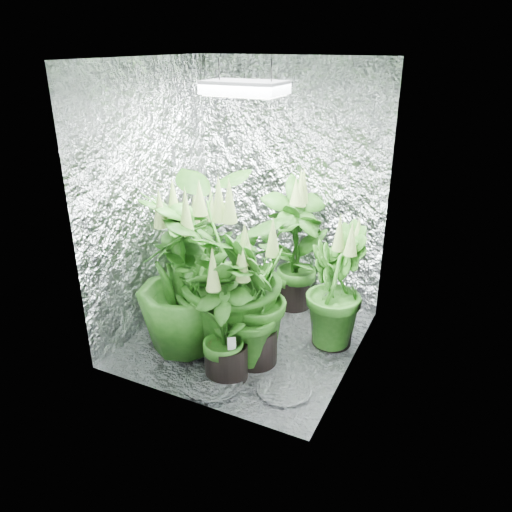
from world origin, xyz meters
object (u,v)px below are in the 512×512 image
object	(u,v)px
plant_a	(199,251)
plant_e	(223,271)
plant_b	(295,247)
plant_c	(335,289)
grow_lamp	(245,88)
plant_f	(225,320)
plant_g	(256,301)
circulation_fan	(329,322)
plant_d	(181,278)

from	to	relation	value
plant_a	plant_e	distance (m)	0.80
plant_b	plant_c	world-z (taller)	plant_b
grow_lamp	plant_b	xyz separation A→B (m)	(0.13, 0.64, -1.28)
plant_a	plant_e	world-z (taller)	plant_e
plant_f	plant_g	world-z (taller)	plant_g
plant_e	plant_g	xyz separation A→B (m)	(0.27, -0.05, -0.15)
plant_b	plant_c	bearing A→B (deg)	-40.99
plant_a	plant_e	bearing A→B (deg)	-45.20
plant_b	plant_f	size ratio (longest dim) A/B	1.20
plant_g	circulation_fan	xyz separation A→B (m)	(0.39, 0.46, -0.31)
plant_d	plant_g	xyz separation A→B (m)	(0.53, 0.08, -0.10)
plant_c	plant_e	distance (m)	0.82
plant_e	plant_c	bearing A→B (deg)	30.80
plant_b	plant_f	distance (m)	1.13
grow_lamp	plant_d	bearing A→B (deg)	-137.55
plant_f	circulation_fan	size ratio (longest dim) A/B	2.43
grow_lamp	circulation_fan	xyz separation A→B (m)	(0.58, 0.22, -1.65)
plant_e	circulation_fan	bearing A→B (deg)	31.35
grow_lamp	circulation_fan	bearing A→B (deg)	21.32
plant_b	plant_c	size ratio (longest dim) A/B	1.17
grow_lamp	plant_f	size ratio (longest dim) A/B	0.51
plant_b	plant_d	distance (m)	1.07
plant_b	plant_d	world-z (taller)	plant_d
plant_b	plant_g	size ratio (longest dim) A/B	1.11
plant_e	circulation_fan	distance (m)	0.90
grow_lamp	plant_d	size ratio (longest dim) A/B	0.40
plant_d	plant_e	xyz separation A→B (m)	(0.26, 0.14, 0.05)
plant_a	plant_f	size ratio (longest dim) A/B	1.02
plant_f	plant_d	bearing A→B (deg)	159.34
plant_e	plant_f	xyz separation A→B (m)	(0.18, -0.30, -0.19)
plant_b	plant_e	xyz separation A→B (m)	(-0.21, -0.82, 0.08)
grow_lamp	plant_g	world-z (taller)	grow_lamp
plant_d	plant_f	world-z (taller)	plant_d
plant_e	circulation_fan	world-z (taller)	plant_e
grow_lamp	plant_g	bearing A→B (deg)	-51.30
plant_c	circulation_fan	size ratio (longest dim) A/B	2.49
plant_c	plant_f	bearing A→B (deg)	-125.68
plant_d	circulation_fan	bearing A→B (deg)	30.42
plant_b	plant_g	world-z (taller)	plant_b
plant_b	plant_e	size ratio (longest dim) A/B	0.90
plant_b	circulation_fan	xyz separation A→B (m)	(0.45, -0.42, -0.37)
circulation_fan	plant_c	bearing A→B (deg)	27.63
plant_a	plant_d	bearing A→B (deg)	-67.00
grow_lamp	circulation_fan	size ratio (longest dim) A/B	1.24
plant_g	plant_e	bearing A→B (deg)	169.16
grow_lamp	plant_b	bearing A→B (deg)	78.94
plant_c	plant_g	world-z (taller)	plant_g
plant_f	grow_lamp	bearing A→B (deg)	100.42
plant_d	plant_e	bearing A→B (deg)	27.93
plant_e	circulation_fan	xyz separation A→B (m)	(0.66, 0.40, -0.46)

